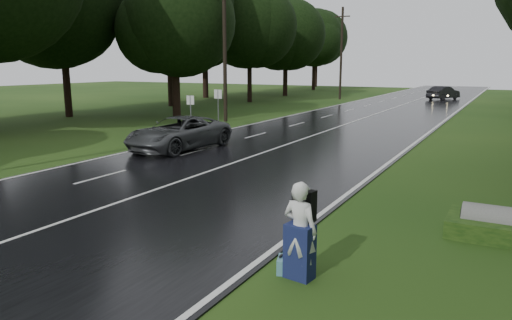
% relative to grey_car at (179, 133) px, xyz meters
% --- Properties ---
extents(ground, '(160.00, 160.00, 0.00)m').
position_rel_grey_car_xyz_m(ground, '(4.10, -8.11, -0.84)').
color(ground, '#274514').
rests_on(ground, ground).
extents(road, '(12.00, 140.00, 0.04)m').
position_rel_grey_car_xyz_m(road, '(4.10, 11.89, -0.82)').
color(road, black).
rests_on(road, ground).
extents(lane_center, '(0.12, 140.00, 0.01)m').
position_rel_grey_car_xyz_m(lane_center, '(4.10, 11.89, -0.79)').
color(lane_center, silver).
rests_on(lane_center, road).
extents(grey_car, '(3.12, 5.95, 1.60)m').
position_rel_grey_car_xyz_m(grey_car, '(0.00, 0.00, 0.00)').
color(grey_car, '#424546').
rests_on(grey_car, road).
extents(far_car, '(3.42, 5.10, 1.59)m').
position_rel_grey_car_xyz_m(far_car, '(6.78, 42.35, -0.00)').
color(far_car, black).
rests_on(far_car, road).
extents(hitchhiker, '(0.78, 0.72, 1.96)m').
position_rel_grey_car_xyz_m(hitchhiker, '(10.94, -10.27, 0.07)').
color(hitchhiker, silver).
rests_on(hitchhiker, ground).
extents(suitcase, '(0.27, 0.46, 0.32)m').
position_rel_grey_car_xyz_m(suitcase, '(10.51, -10.22, -0.68)').
color(suitcase, teal).
rests_on(suitcase, ground).
extents(culvert, '(1.56, 0.78, 0.78)m').
position_rel_grey_car_xyz_m(culvert, '(14.24, -5.88, -0.84)').
color(culvert, slate).
rests_on(culvert, ground).
extents(utility_pole_mid, '(1.80, 0.28, 9.73)m').
position_rel_grey_car_xyz_m(utility_pole_mid, '(-4.40, 11.24, -0.84)').
color(utility_pole_mid, black).
rests_on(utility_pole_mid, ground).
extents(utility_pole_far, '(1.80, 0.28, 10.81)m').
position_rel_grey_car_xyz_m(utility_pole_far, '(-4.40, 37.24, -0.84)').
color(utility_pole_far, black).
rests_on(utility_pole_far, ground).
extents(road_sign_a, '(0.55, 0.10, 2.28)m').
position_rel_grey_car_xyz_m(road_sign_a, '(-3.10, 5.20, -0.84)').
color(road_sign_a, white).
rests_on(road_sign_a, ground).
extents(road_sign_b, '(0.60, 0.10, 2.51)m').
position_rel_grey_car_xyz_m(road_sign_b, '(-3.10, 8.29, -0.84)').
color(road_sign_b, white).
rests_on(road_sign_b, ground).
extents(tree_left_d, '(8.11, 8.11, 12.67)m').
position_rel_grey_car_xyz_m(tree_left_d, '(-9.34, 11.73, -0.84)').
color(tree_left_d, black).
rests_on(tree_left_d, ground).
extents(tree_left_e, '(9.31, 9.31, 14.55)m').
position_rel_grey_car_xyz_m(tree_left_e, '(-11.98, 28.31, -0.84)').
color(tree_left_e, black).
rests_on(tree_left_e, ground).
extents(tree_left_f, '(8.73, 8.73, 13.65)m').
position_rel_grey_car_xyz_m(tree_left_f, '(-13.12, 40.11, -0.84)').
color(tree_left_f, black).
rests_on(tree_left_f, ground).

